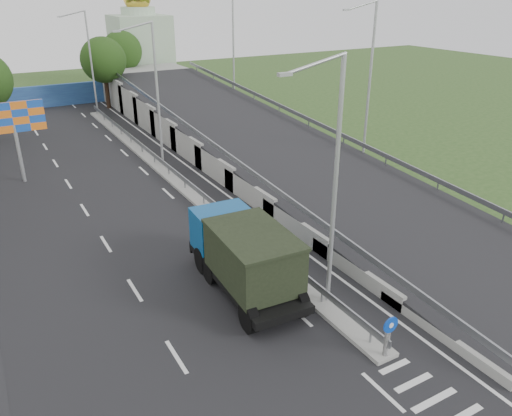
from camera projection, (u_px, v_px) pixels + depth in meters
ground at (432, 399)px, 16.24m from camera, size 160.00×160.00×0.00m
road_surface at (146, 205)px, 30.77m from camera, size 26.00×90.00×0.04m
median at (169, 175)px, 35.26m from camera, size 1.00×44.00×0.20m
overpass_ramp at (261, 138)px, 37.99m from camera, size 10.00×50.00×3.50m
median_guardrail at (168, 167)px, 35.00m from camera, size 0.09×44.00×0.71m
sign_bollard at (388, 336)px, 17.55m from camera, size 0.64×0.23×1.67m
lamp_post_near at (332, 176)px, 18.70m from camera, size 2.74×0.18×10.08m
lamp_post_mid at (154, 89)px, 34.59m from camera, size 2.74×0.18×10.08m
lamp_post_far at (89, 57)px, 50.47m from camera, size 2.74×0.18×10.08m
blue_wall at (44, 97)px, 55.24m from camera, size 30.00×0.50×2.40m
church at (141, 45)px, 66.27m from camera, size 7.00×7.00×13.80m
billboard at (13, 122)px, 32.71m from camera, size 4.00×0.24×5.50m
tree_median_far at (103, 60)px, 53.17m from camera, size 4.80×4.80×7.60m
tree_ramp_far at (122, 51)px, 60.54m from camera, size 4.80×4.80×7.60m
dump_truck at (244, 254)px, 21.51m from camera, size 3.05×7.32×3.17m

